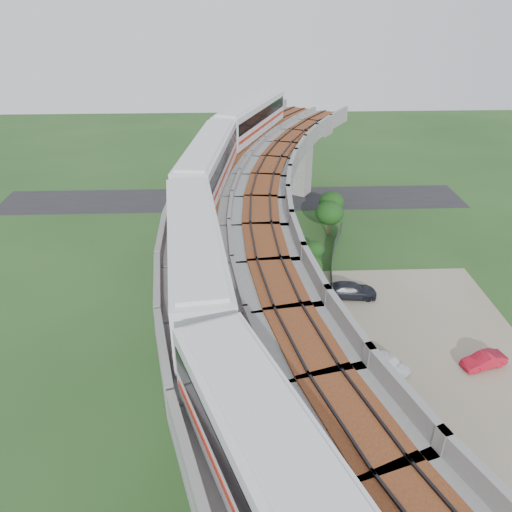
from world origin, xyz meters
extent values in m
plane|color=#23461C|center=(0.00, 0.00, 0.00)|extent=(160.00, 160.00, 0.00)
cube|color=#7E715C|center=(14.00, -2.00, 0.02)|extent=(18.00, 26.00, 0.04)
cube|color=#232326|center=(0.00, 30.00, 0.01)|extent=(60.00, 8.00, 0.03)
cube|color=#99968E|center=(9.12, 31.80, 4.20)|extent=(2.86, 2.93, 8.40)
cube|color=#99968E|center=(9.12, 31.80, 9.00)|extent=(7.21, 5.74, 1.20)
cube|color=#99968E|center=(0.91, 10.42, 4.20)|extent=(2.35, 2.51, 8.40)
cube|color=#99968E|center=(0.91, 10.42, 9.00)|extent=(7.31, 3.58, 1.20)
cube|color=#99968E|center=(0.91, -10.42, 4.20)|extent=(2.35, 2.51, 8.40)
cube|color=#99968E|center=(0.91, -10.42, 9.00)|extent=(7.31, 3.58, 1.20)
cube|color=gray|center=(6.19, 26.54, 10.00)|extent=(16.42, 20.91, 0.80)
cube|color=gray|center=(2.33, 28.44, 10.90)|extent=(8.66, 17.08, 1.00)
cube|color=gray|center=(10.04, 24.64, 10.90)|extent=(8.66, 17.08, 1.00)
cube|color=brown|center=(4.21, 27.51, 10.46)|extent=(10.68, 18.08, 0.12)
cube|color=black|center=(4.21, 27.51, 10.58)|extent=(9.69, 17.59, 0.12)
cube|color=brown|center=(8.16, 25.56, 10.46)|extent=(10.68, 18.08, 0.12)
cube|color=black|center=(8.16, 25.56, 10.58)|extent=(9.69, 17.59, 0.12)
cube|color=gray|center=(0.70, 9.13, 10.00)|extent=(11.77, 20.03, 0.80)
cube|color=gray|center=(-3.55, 9.78, 10.90)|extent=(3.22, 18.71, 1.00)
cube|color=gray|center=(4.95, 8.47, 10.90)|extent=(3.22, 18.71, 1.00)
cube|color=brown|center=(-1.48, 9.46, 10.46)|extent=(5.44, 19.05, 0.12)
cube|color=black|center=(-1.48, 9.46, 10.58)|extent=(4.35, 18.88, 0.12)
cube|color=brown|center=(2.87, 8.79, 10.46)|extent=(5.44, 19.05, 0.12)
cube|color=black|center=(2.87, 8.79, 10.58)|extent=(4.35, 18.88, 0.12)
cube|color=gray|center=(0.70, -9.13, 10.00)|extent=(11.77, 20.03, 0.80)
cube|color=gray|center=(-3.55, -9.78, 10.90)|extent=(3.22, 18.71, 1.00)
cube|color=gray|center=(4.95, -8.47, 10.90)|extent=(3.22, 18.71, 1.00)
cube|color=brown|center=(-1.48, -9.46, 10.46)|extent=(5.44, 19.05, 0.12)
cube|color=black|center=(-1.48, -9.46, 10.58)|extent=(4.35, 18.88, 0.12)
cube|color=brown|center=(2.87, -8.79, 10.46)|extent=(5.44, 19.05, 0.12)
cube|color=black|center=(2.87, -8.79, 10.58)|extent=(4.35, 18.88, 0.12)
cube|color=silver|center=(2.08, -22.68, 13.94)|extent=(7.21, 14.06, 0.22)
cube|color=black|center=(2.08, -22.68, 12.69)|extent=(7.82, 14.42, 1.15)
cube|color=silver|center=(-1.73, -7.59, 12.24)|extent=(4.51, 15.22, 3.20)
cube|color=silver|center=(-1.73, -7.59, 13.94)|extent=(3.88, 14.41, 0.22)
cube|color=black|center=(-1.73, -7.59, 12.69)|extent=(4.50, 14.63, 1.15)
cube|color=red|center=(-1.73, -7.59, 11.49)|extent=(4.50, 14.63, 0.30)
cube|color=black|center=(-1.73, -7.59, 10.78)|extent=(3.44, 12.89, 0.28)
cube|color=silver|center=(-1.69, 7.96, 12.24)|extent=(4.60, 15.22, 3.20)
cube|color=silver|center=(-1.69, 7.96, 13.94)|extent=(3.97, 14.41, 0.22)
cube|color=black|center=(-1.69, 7.96, 12.69)|extent=(4.58, 14.63, 1.15)
cube|color=red|center=(-1.69, 7.96, 11.49)|extent=(4.58, 14.63, 0.30)
cube|color=black|center=(-1.69, 7.96, 10.78)|extent=(3.52, 12.89, 0.28)
cube|color=silver|center=(2.22, 23.03, 12.24)|extent=(8.06, 14.93, 3.20)
cube|color=silver|center=(2.22, 23.03, 13.94)|extent=(7.28, 14.04, 0.22)
cube|color=black|center=(2.22, 23.03, 12.69)|extent=(7.89, 14.40, 1.15)
cube|color=red|center=(2.22, 23.03, 11.49)|extent=(7.89, 14.40, 0.30)
cube|color=black|center=(2.22, 23.03, 10.78)|extent=(6.48, 12.55, 0.28)
cylinder|color=#2D382D|center=(12.25, 19.29, 0.75)|extent=(0.08, 0.08, 1.50)
cube|color=#2D382D|center=(11.38, 16.98, 0.75)|extent=(1.69, 4.77, 1.40)
cylinder|color=#2D382D|center=(10.62, 14.63, 0.75)|extent=(0.08, 0.08, 1.50)
cube|color=#2D382D|center=(9.98, 12.24, 0.75)|extent=(1.23, 4.91, 1.40)
cylinder|color=#2D382D|center=(9.45, 9.83, 0.75)|extent=(0.08, 0.08, 1.50)
cube|color=#2D382D|center=(9.03, 7.39, 0.75)|extent=(0.75, 4.99, 1.40)
cylinder|color=#2D382D|center=(8.74, 4.94, 0.75)|extent=(0.08, 0.08, 1.50)
cube|color=#2D382D|center=(8.56, 2.47, 0.75)|extent=(0.27, 5.04, 1.40)
cylinder|color=#2D382D|center=(8.50, 0.00, 0.75)|extent=(0.08, 0.08, 1.50)
cube|color=#2D382D|center=(8.56, -2.47, 0.75)|extent=(0.27, 5.04, 1.40)
cylinder|color=#2D382D|center=(8.74, -4.94, 0.75)|extent=(0.08, 0.08, 1.50)
cube|color=#2D382D|center=(9.03, -7.39, 0.75)|extent=(0.75, 4.99, 1.40)
cylinder|color=#2D382D|center=(9.45, -9.83, 0.75)|extent=(0.08, 0.08, 1.50)
cube|color=#2D382D|center=(9.98, -12.24, 0.75)|extent=(1.23, 4.91, 1.40)
cylinder|color=#2D382D|center=(10.62, -14.63, 0.75)|extent=(0.08, 0.08, 1.50)
cylinder|color=#382314|center=(11.51, 22.41, 0.84)|extent=(0.18, 0.18, 1.67)
ellipsoid|color=#103410|center=(11.51, 22.41, 2.56)|extent=(2.95, 2.95, 2.50)
cylinder|color=#382314|center=(10.68, 19.03, 0.90)|extent=(0.18, 0.18, 1.79)
ellipsoid|color=#103410|center=(10.68, 19.03, 2.73)|extent=(3.11, 3.11, 2.64)
cylinder|color=#382314|center=(8.06, 12.31, 0.56)|extent=(0.18, 0.18, 1.13)
ellipsoid|color=#103410|center=(8.06, 12.31, 1.75)|extent=(2.07, 2.07, 1.76)
cylinder|color=#382314|center=(6.72, 8.36, 0.57)|extent=(0.18, 0.18, 1.14)
ellipsoid|color=#103410|center=(6.72, 8.36, 2.08)|extent=(3.15, 3.15, 2.68)
cylinder|color=#382314|center=(6.85, 1.71, 0.89)|extent=(0.18, 0.18, 1.78)
ellipsoid|color=#103410|center=(6.85, 1.71, 2.38)|extent=(1.98, 1.98, 1.69)
cylinder|color=#382314|center=(6.86, -2.26, 0.70)|extent=(0.18, 0.18, 1.41)
ellipsoid|color=#103410|center=(6.86, -2.26, 2.25)|extent=(2.82, 2.82, 2.39)
cylinder|color=#382314|center=(7.40, -10.66, 0.58)|extent=(0.18, 0.18, 1.17)
ellipsoid|color=#103410|center=(7.40, -10.66, 2.05)|extent=(2.94, 2.94, 2.50)
cylinder|color=#382314|center=(8.40, -12.94, 0.77)|extent=(0.18, 0.18, 1.53)
ellipsoid|color=#103410|center=(8.40, -12.94, 2.41)|extent=(2.93, 2.93, 2.49)
imported|color=white|center=(11.46, -3.16, 0.59)|extent=(3.11, 3.30, 1.10)
imported|color=#B31023|center=(18.47, -3.28, 0.60)|extent=(3.60, 2.07, 1.12)
imported|color=black|center=(10.59, 6.40, 0.72)|extent=(4.81, 2.21, 1.36)
camera|label=1|loc=(0.58, -31.01, 24.99)|focal=35.00mm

